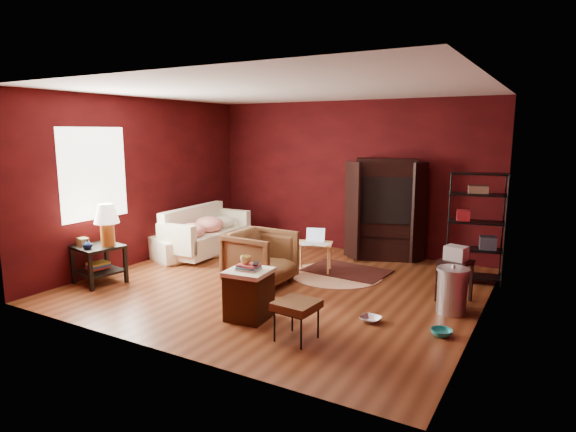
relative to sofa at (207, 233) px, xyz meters
name	(u,v)px	position (x,y,z in m)	size (l,w,h in m)	color
room	(278,190)	(2.07, -0.89, 1.01)	(5.54, 5.04, 2.84)	brown
sofa	(207,233)	(0.00, 0.00, 0.00)	(2.00, 0.58, 0.78)	white
armchair	(261,255)	(1.83, -0.99, 0.05)	(0.85, 0.79, 0.87)	black
pet_bowl_steel	(371,312)	(3.76, -1.57, -0.27)	(0.25, 0.06, 0.25)	silver
pet_bowl_turquoise	(442,326)	(4.58, -1.55, -0.27)	(0.24, 0.07, 0.24)	teal
vase	(88,244)	(-0.23, -2.37, 0.25)	(0.13, 0.14, 0.13)	#0C193F
mug	(246,259)	(2.40, -2.20, 0.35)	(0.13, 0.10, 0.13)	#FDF07C
side_table	(103,236)	(-0.21, -2.12, 0.33)	(0.71, 0.71, 1.20)	black
sofa_cushions	(204,233)	(-0.04, -0.02, 0.00)	(0.87, 1.93, 0.79)	white
hamper	(249,293)	(2.44, -2.19, -0.07)	(0.54, 0.54, 0.70)	#40200E
footstool	(297,306)	(3.23, -2.44, -0.01)	(0.46, 0.46, 0.44)	black
rug_round	(336,275)	(2.62, -0.04, -0.38)	(1.57, 1.57, 0.01)	beige
rug_oriental	(347,271)	(2.69, 0.23, -0.37)	(1.36, 0.96, 0.01)	#531D16
laptop_desk	(314,246)	(2.24, -0.05, 0.04)	(0.66, 0.57, 0.69)	#FFC174
tv_armoire	(385,207)	(2.93, 1.33, 0.53)	(1.32, 1.01, 1.78)	black
wire_shelving	(477,223)	(4.55, 0.68, 0.51)	(0.86, 0.50, 1.65)	black
small_stand	(456,260)	(4.47, -0.34, 0.17)	(0.46, 0.46, 0.75)	black
trash_can	(452,290)	(4.52, -0.79, -0.10)	(0.53, 0.53, 0.62)	silver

